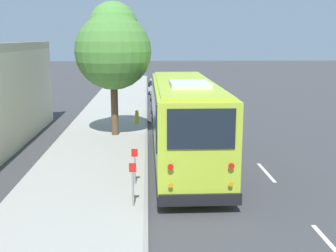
# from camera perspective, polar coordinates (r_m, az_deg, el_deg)

# --- Properties ---
(ground_plane) EXTENTS (160.00, 160.00, 0.00)m
(ground_plane) POSITION_cam_1_polar(r_m,az_deg,el_deg) (18.59, 3.10, -4.46)
(ground_plane) COLOR #3D3D3F
(sidewalk_slab) EXTENTS (80.00, 4.48, 0.15)m
(sidewalk_slab) POSITION_cam_1_polar(r_m,az_deg,el_deg) (18.63, -10.13, -4.35)
(sidewalk_slab) COLOR #A3A099
(sidewalk_slab) RESTS_ON ground
(curb_strip) EXTENTS (80.00, 0.14, 0.15)m
(curb_strip) POSITION_cam_1_polar(r_m,az_deg,el_deg) (18.48, -2.98, -4.32)
(curb_strip) COLOR gray
(curb_strip) RESTS_ON ground
(shuttle_bus) EXTENTS (10.71, 2.78, 3.65)m
(shuttle_bus) POSITION_cam_1_polar(r_m,az_deg,el_deg) (17.40, 2.24, 1.11)
(shuttle_bus) COLOR #ADC633
(shuttle_bus) RESTS_ON ground
(parked_sedan_navy) EXTENTS (4.19, 1.71, 1.28)m
(parked_sedan_navy) POSITION_cam_1_polar(r_m,az_deg,el_deg) (28.16, -0.59, 2.40)
(parked_sedan_navy) COLOR #19234C
(parked_sedan_navy) RESTS_ON ground
(parked_sedan_gray) EXTENTS (4.67, 2.01, 1.29)m
(parked_sedan_gray) POSITION_cam_1_polar(r_m,az_deg,el_deg) (34.01, -0.72, 4.05)
(parked_sedan_gray) COLOR slate
(parked_sedan_gray) RESTS_ON ground
(parked_sedan_silver) EXTENTS (4.23, 1.84, 1.27)m
(parked_sedan_silver) POSITION_cam_1_polar(r_m,az_deg,el_deg) (41.22, -1.45, 5.40)
(parked_sedan_silver) COLOR #A8AAAF
(parked_sedan_silver) RESTS_ON ground
(street_tree) EXTENTS (3.93, 3.93, 6.94)m
(street_tree) POSITION_cam_1_polar(r_m,az_deg,el_deg) (22.22, -7.44, 10.65)
(street_tree) COLOR brown
(street_tree) RESTS_ON sidewalk_slab
(sign_post_near) EXTENTS (0.06, 0.22, 1.38)m
(sign_post_near) POSITION_cam_1_polar(r_m,az_deg,el_deg) (12.93, -4.78, -7.86)
(sign_post_near) COLOR gray
(sign_post_near) RESTS_ON sidewalk_slab
(sign_post_far) EXTENTS (0.06, 0.22, 1.29)m
(sign_post_far) POSITION_cam_1_polar(r_m,az_deg,el_deg) (14.83, -4.53, -5.43)
(sign_post_far) COLOR gray
(sign_post_far) RESTS_ON sidewalk_slab
(fire_hydrant) EXTENTS (0.22, 0.22, 0.81)m
(fire_hydrant) POSITION_cam_1_polar(r_m,az_deg,el_deg) (25.44, -4.23, 1.26)
(fire_hydrant) COLOR gold
(fire_hydrant) RESTS_ON sidewalk_slab
(lane_stripe_behind) EXTENTS (2.40, 0.14, 0.01)m
(lane_stripe_behind) POSITION_cam_1_polar(r_m,az_deg,el_deg) (11.96, 21.23, -14.85)
(lane_stripe_behind) COLOR silver
(lane_stripe_behind) RESTS_ON ground
(lane_stripe_mid) EXTENTS (2.40, 0.14, 0.01)m
(lane_stripe_mid) POSITION_cam_1_polar(r_m,az_deg,el_deg) (17.19, 13.16, -6.12)
(lane_stripe_mid) COLOR silver
(lane_stripe_mid) RESTS_ON ground
(lane_stripe_ahead) EXTENTS (2.40, 0.14, 0.01)m
(lane_stripe_ahead) POSITION_cam_1_polar(r_m,az_deg,el_deg) (22.80, 9.07, -1.51)
(lane_stripe_ahead) COLOR silver
(lane_stripe_ahead) RESTS_ON ground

